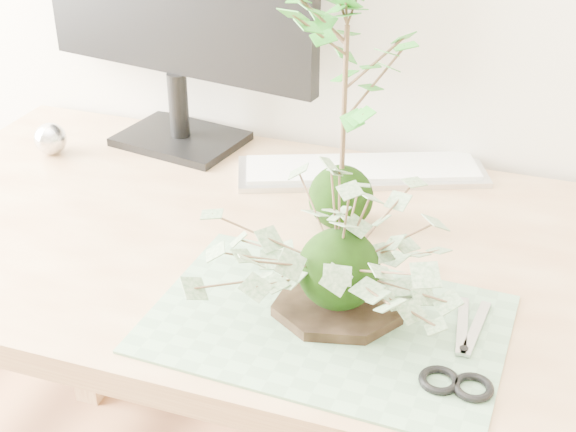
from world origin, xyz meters
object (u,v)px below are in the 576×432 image
object	(u,v)px
desk	(365,305)
maple_kokedama	(347,43)
keyboard	(362,170)
ivy_kokedama	(340,236)

from	to	relation	value
desk	maple_kokedama	distance (m)	0.39
maple_kokedama	keyboard	size ratio (longest dim) A/B	0.93
maple_kokedama	keyboard	world-z (taller)	maple_kokedama
maple_kokedama	desk	bearing A→B (deg)	-48.78
desk	keyboard	distance (m)	0.29
desk	maple_kokedama	world-z (taller)	maple_kokedama
ivy_kokedama	maple_kokedama	bearing A→B (deg)	105.15
keyboard	ivy_kokedama	bearing A→B (deg)	-101.60
desk	maple_kokedama	bearing A→B (deg)	131.22
maple_kokedama	keyboard	xyz separation A→B (m)	(-0.01, 0.18, -0.29)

